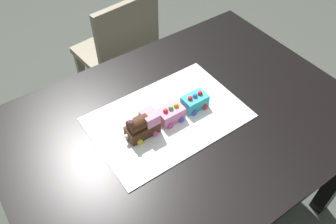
{
  "coord_description": "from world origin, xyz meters",
  "views": [
    {
      "loc": [
        -0.56,
        -0.69,
        1.76
      ],
      "look_at": [
        -0.04,
        0.04,
        0.77
      ],
      "focal_mm": 36.45,
      "sensor_mm": 36.0,
      "label": 1
    }
  ],
  "objects_px": {
    "dining_table": "(182,137)",
    "cake_car_flatbed_bubblegum": "(171,114)",
    "chair": "(120,53)",
    "cake_locomotive": "(142,125)",
    "cake_car_hopper_turquoise": "(195,101)"
  },
  "relations": [
    {
      "from": "cake_locomotive",
      "to": "cake_car_hopper_turquoise",
      "type": "bearing_deg",
      "value": 0.0
    },
    {
      "from": "cake_car_flatbed_bubblegum",
      "to": "dining_table",
      "type": "bearing_deg",
      "value": -38.21
    },
    {
      "from": "dining_table",
      "to": "cake_locomotive",
      "type": "xyz_separation_m",
      "value": [
        -0.17,
        0.03,
        0.16
      ]
    },
    {
      "from": "dining_table",
      "to": "cake_car_flatbed_bubblegum",
      "type": "relative_size",
      "value": 14.0
    },
    {
      "from": "cake_locomotive",
      "to": "cake_car_flatbed_bubblegum",
      "type": "bearing_deg",
      "value": 0.0
    },
    {
      "from": "chair",
      "to": "cake_car_flatbed_bubblegum",
      "type": "distance_m",
      "value": 0.88
    },
    {
      "from": "cake_car_flatbed_bubblegum",
      "to": "cake_car_hopper_turquoise",
      "type": "relative_size",
      "value": 1.0
    },
    {
      "from": "cake_locomotive",
      "to": "chair",
      "type": "bearing_deg",
      "value": 68.14
    },
    {
      "from": "chair",
      "to": "cake_car_hopper_turquoise",
      "type": "height_order",
      "value": "chair"
    },
    {
      "from": "chair",
      "to": "cake_locomotive",
      "type": "bearing_deg",
      "value": 62.5
    },
    {
      "from": "chair",
      "to": "cake_car_hopper_turquoise",
      "type": "relative_size",
      "value": 8.6
    },
    {
      "from": "dining_table",
      "to": "cake_car_flatbed_bubblegum",
      "type": "distance_m",
      "value": 0.15
    },
    {
      "from": "chair",
      "to": "cake_car_flatbed_bubblegum",
      "type": "height_order",
      "value": "chair"
    },
    {
      "from": "cake_car_hopper_turquoise",
      "to": "cake_car_flatbed_bubblegum",
      "type": "bearing_deg",
      "value": 180.0
    },
    {
      "from": "dining_table",
      "to": "chair",
      "type": "bearing_deg",
      "value": 79.5
    }
  ]
}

